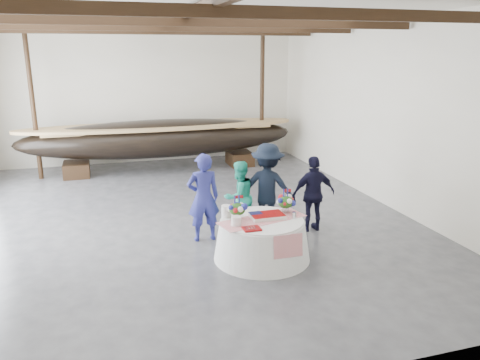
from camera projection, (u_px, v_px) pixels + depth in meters
name	position (u px, v px, depth m)	size (l,w,h in m)	color
floor	(183.00, 216.00, 10.86)	(10.00, 12.00, 0.01)	#3D3D42
wall_back	(150.00, 95.00, 15.79)	(10.00, 0.02, 4.50)	silver
wall_front	(280.00, 202.00, 4.72)	(10.00, 0.02, 4.50)	silver
wall_right	(379.00, 112.00, 11.64)	(0.02, 12.00, 4.50)	silver
ceiling	(176.00, 11.00, 9.65)	(10.00, 12.00, 0.01)	white
pavilion_structure	(171.00, 38.00, 10.51)	(9.80, 11.76, 4.50)	black
longboat_display	(161.00, 138.00, 14.79)	(8.68, 1.74, 1.63)	black
banquet_table	(262.00, 239.00, 8.59)	(1.77, 1.77, 0.76)	silver
tabletop_items	(259.00, 209.00, 8.57)	(1.72, 1.01, 0.40)	red
guest_woman_blue	(203.00, 197.00, 9.30)	(0.66, 0.43, 1.80)	navy
guest_woman_teal	(239.00, 196.00, 9.84)	(0.74, 0.57, 1.51)	#21AC8E
guest_man_left	(268.00, 187.00, 9.83)	(1.22, 0.70, 1.88)	black
guest_man_right	(314.00, 194.00, 9.84)	(0.95, 0.40, 1.62)	black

